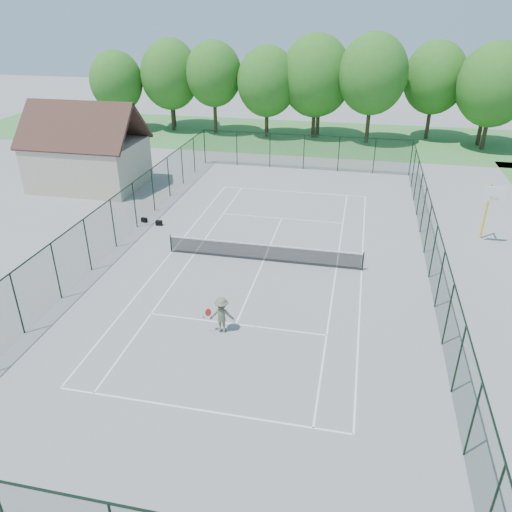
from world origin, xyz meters
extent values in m
plane|color=gray|center=(0.00, 0.00, 0.00)|extent=(140.00, 140.00, 0.00)
cube|color=#44873F|center=(0.00, 30.00, 0.01)|extent=(80.00, 16.00, 0.01)
cube|color=white|center=(0.00, 11.88, 0.00)|extent=(10.97, 0.08, 0.01)
cube|color=white|center=(0.00, -11.88, 0.00)|extent=(10.97, 0.08, 0.01)
cube|color=white|center=(0.00, 6.40, 0.00)|extent=(8.23, 0.08, 0.01)
cube|color=white|center=(0.00, -6.40, 0.00)|extent=(8.23, 0.08, 0.01)
cube|color=white|center=(5.49, 0.00, 0.00)|extent=(0.08, 23.77, 0.01)
cube|color=white|center=(-5.49, 0.00, 0.00)|extent=(0.08, 23.77, 0.01)
cube|color=white|center=(4.12, 0.00, 0.00)|extent=(0.08, 23.77, 0.01)
cube|color=white|center=(-4.12, 0.00, 0.00)|extent=(0.08, 23.77, 0.01)
cube|color=white|center=(0.00, 0.00, 0.00)|extent=(0.08, 12.80, 0.01)
cylinder|color=black|center=(-5.50, 0.00, 0.55)|extent=(0.08, 0.08, 1.10)
cylinder|color=black|center=(5.50, 0.00, 0.55)|extent=(0.08, 0.08, 1.10)
cube|color=black|center=(0.00, 0.00, 0.50)|extent=(11.00, 0.02, 0.96)
cube|color=white|center=(0.00, 0.00, 1.00)|extent=(11.00, 0.05, 0.07)
cube|color=#1A3520|center=(0.00, 18.00, 1.50)|extent=(18.00, 0.02, 3.00)
cube|color=#1A3520|center=(9.00, 0.00, 1.50)|extent=(0.02, 36.00, 3.00)
cube|color=#1A3520|center=(-9.00, 0.00, 1.50)|extent=(0.02, 36.00, 3.00)
cube|color=black|center=(0.00, 18.00, 3.00)|extent=(18.00, 0.05, 0.05)
cube|color=black|center=(0.00, -18.00, 3.00)|extent=(18.00, 0.05, 0.05)
cube|color=black|center=(9.00, 0.00, 3.00)|extent=(0.05, 36.00, 0.05)
cube|color=black|center=(-9.00, 0.00, 3.00)|extent=(0.05, 36.00, 0.05)
cube|color=beige|center=(-16.00, 10.00, 1.75)|extent=(8.00, 6.00, 3.50)
cube|color=#482C23|center=(-16.00, 11.50, 5.00)|extent=(8.60, 3.27, 3.27)
cube|color=#482C23|center=(-16.00, 8.50, 5.00)|extent=(8.60, 3.27, 3.27)
cylinder|color=#3D2F1D|center=(-16.50, 30.00, 2.10)|extent=(0.40, 0.40, 4.20)
ellipsoid|color=#337623|center=(-16.50, 30.00, 6.00)|extent=(6.40, 6.40, 7.40)
cylinder|color=#3D2F1D|center=(0.00, 30.00, 2.10)|extent=(0.40, 0.40, 4.20)
ellipsoid|color=#337623|center=(0.00, 30.00, 6.00)|extent=(6.40, 6.40, 7.40)
cylinder|color=#3D2F1D|center=(16.50, 30.00, 2.10)|extent=(0.40, 0.40, 4.20)
ellipsoid|color=#337623|center=(16.50, 30.00, 6.00)|extent=(6.40, 6.40, 7.40)
cylinder|color=yellow|center=(12.60, 5.83, 1.75)|extent=(0.12, 0.12, 3.50)
cube|color=yellow|center=(12.60, 5.38, 3.35)|extent=(0.08, 0.90, 0.08)
cube|color=white|center=(12.60, 4.93, 3.20)|extent=(1.20, 0.05, 0.90)
torus|color=#CD4C00|center=(12.60, 4.70, 3.05)|extent=(0.48, 0.48, 0.02)
cube|color=black|center=(-8.87, 3.86, 0.15)|extent=(0.41, 0.29, 0.30)
cube|color=black|center=(-7.70, 3.56, 0.16)|extent=(0.43, 0.28, 0.32)
imported|color=#5F6549|center=(-0.46, -7.03, 0.85)|extent=(1.17, 0.78, 1.69)
sphere|color=#ACCA2A|center=(0.68, -6.63, 0.83)|extent=(0.07, 0.07, 0.07)
camera|label=1|loc=(4.81, -24.61, 13.03)|focal=35.00mm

